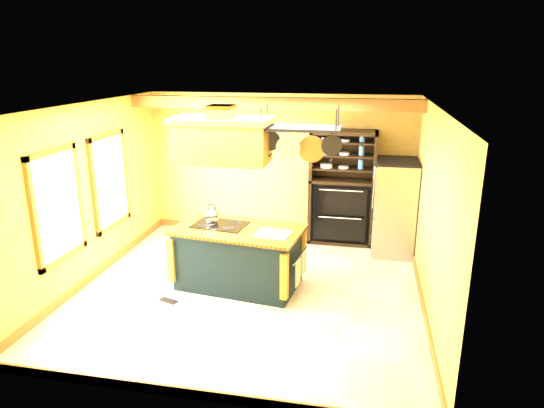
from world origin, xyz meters
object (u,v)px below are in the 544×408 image
(range_hood, at_px, (222,139))
(refrigerator, at_px, (394,210))
(pot_rack, at_px, (301,135))
(kitchen_island, at_px, (238,257))
(hutch, at_px, (341,199))

(range_hood, relative_size, refrigerator, 0.85)
(pot_rack, xyz_separation_m, refrigerator, (1.41, 1.81, -1.53))
(kitchen_island, bearing_deg, hutch, 64.95)
(kitchen_island, height_order, range_hood, range_hood)
(kitchen_island, height_order, hutch, hutch)
(kitchen_island, relative_size, refrigerator, 1.23)
(range_hood, relative_size, hutch, 0.66)
(hutch, bearing_deg, range_hood, -126.08)
(range_hood, distance_m, refrigerator, 3.42)
(refrigerator, bearing_deg, hutch, 158.10)
(pot_rack, bearing_deg, range_hood, -179.84)
(hutch, bearing_deg, kitchen_island, -122.54)
(kitchen_island, xyz_separation_m, hutch, (1.39, 2.18, 0.36))
(range_hood, height_order, refrigerator, range_hood)
(kitchen_island, bearing_deg, range_hood, -172.23)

